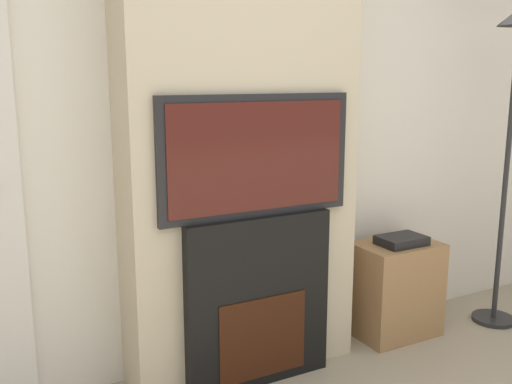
% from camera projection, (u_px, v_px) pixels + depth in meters
% --- Properties ---
extents(wall_back, '(6.00, 0.06, 2.70)m').
position_uv_depth(wall_back, '(225.00, 101.00, 2.83)').
color(wall_back, silver).
rests_on(wall_back, ground_plane).
extents(chimney_breast, '(1.16, 0.29, 2.70)m').
position_uv_depth(chimney_breast, '(241.00, 102.00, 2.68)').
color(chimney_breast, beige).
rests_on(chimney_breast, ground_plane).
extents(fireplace, '(0.74, 0.15, 0.83)m').
position_uv_depth(fireplace, '(256.00, 300.00, 2.73)').
color(fireplace, black).
rests_on(fireplace, ground_plane).
extents(television, '(0.96, 0.07, 0.56)m').
position_uv_depth(television, '(256.00, 156.00, 2.59)').
color(television, black).
rests_on(television, fireplace).
extents(floor_lamp, '(0.25, 0.25, 1.84)m').
position_uv_depth(floor_lamp, '(512.00, 105.00, 3.23)').
color(floor_lamp, '#262628').
rests_on(floor_lamp, ground_plane).
extents(media_stand, '(0.47, 0.33, 0.59)m').
position_uv_depth(media_stand, '(395.00, 287.00, 3.27)').
color(media_stand, '#997047').
rests_on(media_stand, ground_plane).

